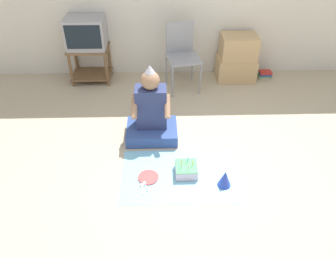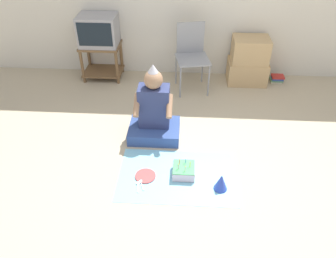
% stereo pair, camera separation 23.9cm
% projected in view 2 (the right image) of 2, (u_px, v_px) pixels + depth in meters
% --- Properties ---
extents(ground_plane, '(16.00, 16.00, 0.00)m').
position_uv_depth(ground_plane, '(198.00, 176.00, 3.34)').
color(ground_plane, tan).
extents(tv_stand, '(0.57, 0.43, 0.52)m').
position_uv_depth(tv_stand, '(102.00, 58.00, 4.85)').
color(tv_stand, brown).
rests_on(tv_stand, ground_plane).
extents(tv, '(0.53, 0.42, 0.42)m').
position_uv_depth(tv, '(98.00, 30.00, 4.59)').
color(tv, '#99999E').
rests_on(tv, tv_stand).
extents(folding_chair, '(0.51, 0.51, 0.91)m').
position_uv_depth(folding_chair, '(192.00, 52.00, 4.48)').
color(folding_chair, gray).
rests_on(folding_chair, ground_plane).
extents(cardboard_box_stack, '(0.56, 0.40, 0.67)m').
position_uv_depth(cardboard_box_stack, '(248.00, 61.00, 4.72)').
color(cardboard_box_stack, tan).
rests_on(cardboard_box_stack, ground_plane).
extents(book_pile, '(0.19, 0.14, 0.11)m').
position_uv_depth(book_pile, '(277.00, 79.00, 4.87)').
color(book_pile, beige).
rests_on(book_pile, ground_plane).
extents(person_seated, '(0.58, 0.45, 0.90)m').
position_uv_depth(person_seated, '(154.00, 114.00, 3.71)').
color(person_seated, '#334C8C').
rests_on(person_seated, ground_plane).
extents(party_cloth, '(1.20, 0.77, 0.01)m').
position_uv_depth(party_cloth, '(177.00, 176.00, 3.34)').
color(party_cloth, '#7FC6E0').
rests_on(party_cloth, ground_plane).
extents(birthday_cake, '(0.22, 0.22, 0.17)m').
position_uv_depth(birthday_cake, '(184.00, 170.00, 3.32)').
color(birthday_cake, silver).
rests_on(birthday_cake, party_cloth).
extents(party_hat_blue, '(0.13, 0.13, 0.18)m').
position_uv_depth(party_hat_blue, '(221.00, 182.00, 3.14)').
color(party_hat_blue, blue).
rests_on(party_hat_blue, party_cloth).
extents(paper_plate, '(0.21, 0.21, 0.01)m').
position_uv_depth(paper_plate, '(145.00, 176.00, 3.32)').
color(paper_plate, '#D84C4C').
rests_on(paper_plate, party_cloth).
extents(plastic_spoon_near, '(0.06, 0.14, 0.01)m').
position_uv_depth(plastic_spoon_near, '(141.00, 182.00, 3.25)').
color(plastic_spoon_near, white).
rests_on(plastic_spoon_near, party_cloth).
extents(plastic_spoon_far, '(0.04, 0.15, 0.01)m').
position_uv_depth(plastic_spoon_far, '(138.00, 184.00, 3.23)').
color(plastic_spoon_far, white).
rests_on(plastic_spoon_far, party_cloth).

